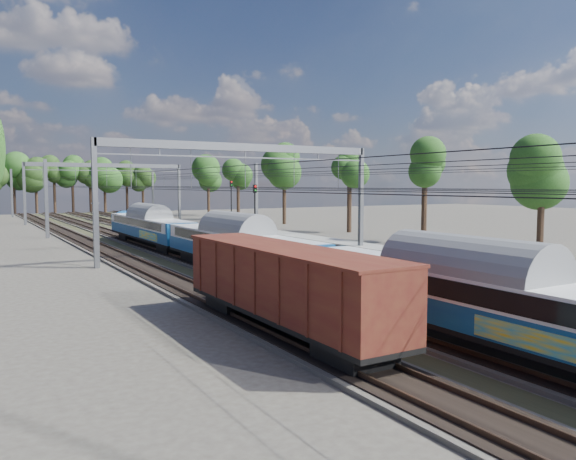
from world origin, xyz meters
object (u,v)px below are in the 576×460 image
emu_train (239,240)px  worker (97,213)px  signal_near (255,209)px  signal_far (231,199)px  freight_boxcar (284,283)px

emu_train → worker: 70.64m
worker → signal_near: 58.78m
signal_far → emu_train: bearing=-92.5°
worker → emu_train: bearing=157.0°
freight_boxcar → worker: (10.34, 83.87, -1.23)m
worker → signal_far: size_ratio=0.25×
worker → signal_near: signal_near is taller
emu_train → signal_far: 36.75m
signal_near → freight_boxcar: bearing=-90.6°
emu_train → signal_near: size_ratio=9.81×
freight_boxcar → emu_train: bearing=71.5°
freight_boxcar → signal_near: size_ratio=2.21×
emu_train → worker: bearing=85.3°
signal_near → emu_train: bearing=-97.2°
freight_boxcar → signal_far: size_ratio=2.03×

